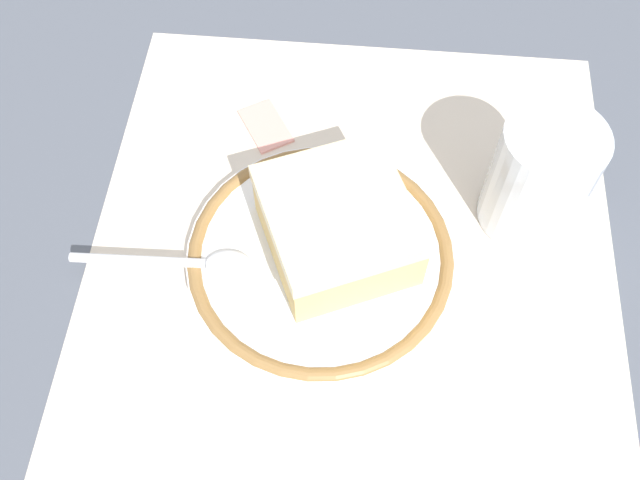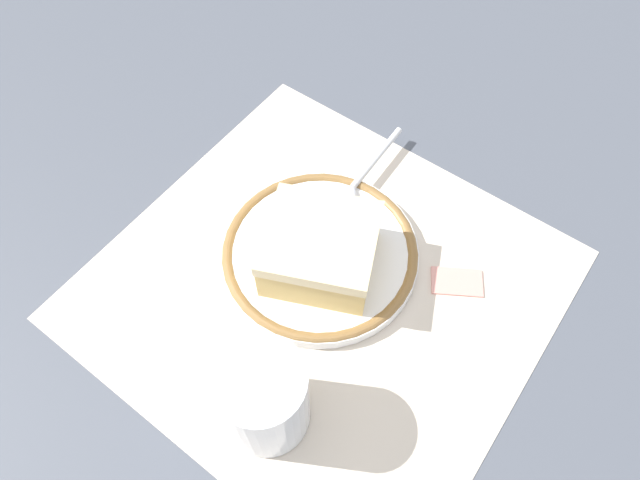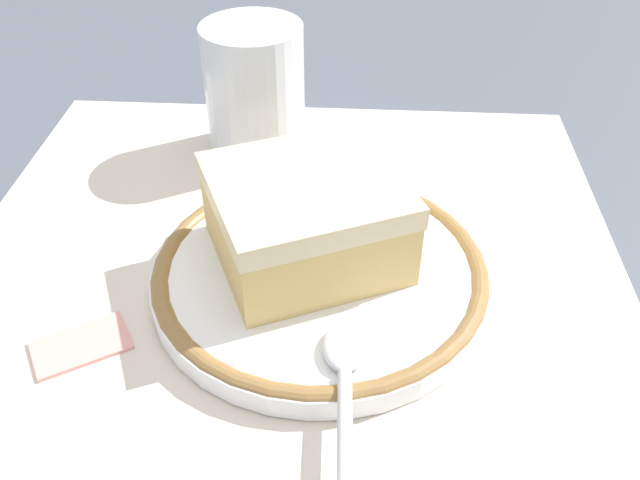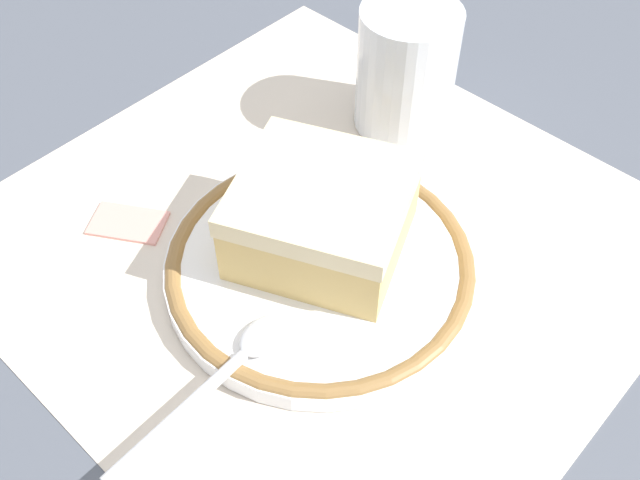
{
  "view_description": "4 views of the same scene",
  "coord_description": "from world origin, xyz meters",
  "px_view_note": "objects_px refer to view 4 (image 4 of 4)",
  "views": [
    {
      "loc": [
        -0.28,
        -0.0,
        0.47
      ],
      "look_at": [
        -0.02,
        0.02,
        0.03
      ],
      "focal_mm": 40.48,
      "sensor_mm": 36.0,
      "label": 1
    },
    {
      "loc": [
        0.15,
        -0.21,
        0.5
      ],
      "look_at": [
        -0.02,
        0.02,
        0.03
      ],
      "focal_mm": 32.33,
      "sensor_mm": 36.0,
      "label": 2
    },
    {
      "loc": [
        -0.04,
        0.32,
        0.28
      ],
      "look_at": [
        -0.02,
        0.02,
        0.03
      ],
      "focal_mm": 38.41,
      "sensor_mm": 36.0,
      "label": 3
    },
    {
      "loc": [
        -0.22,
        0.24,
        0.38
      ],
      "look_at": [
        -0.02,
        0.02,
        0.03
      ],
      "focal_mm": 41.67,
      "sensor_mm": 36.0,
      "label": 4
    }
  ],
  "objects_px": {
    "cake_slice": "(322,215)",
    "spoon": "(228,369)",
    "plate": "(320,266)",
    "sugar_packet": "(127,220)",
    "cup": "(405,77)"
  },
  "relations": [
    {
      "from": "spoon",
      "to": "cup",
      "type": "relative_size",
      "value": 1.39
    },
    {
      "from": "cake_slice",
      "to": "spoon",
      "type": "bearing_deg",
      "value": 104.15
    },
    {
      "from": "cake_slice",
      "to": "cup",
      "type": "xyz_separation_m",
      "value": [
        0.05,
        -0.14,
        0.0
      ]
    },
    {
      "from": "cup",
      "to": "plate",
      "type": "bearing_deg",
      "value": 110.51
    },
    {
      "from": "plate",
      "to": "cake_slice",
      "type": "height_order",
      "value": "cake_slice"
    },
    {
      "from": "plate",
      "to": "sugar_packet",
      "type": "xyz_separation_m",
      "value": [
        0.13,
        0.06,
        -0.01
      ]
    },
    {
      "from": "spoon",
      "to": "cup",
      "type": "distance_m",
      "value": 0.26
    },
    {
      "from": "plate",
      "to": "cake_slice",
      "type": "relative_size",
      "value": 1.48
    },
    {
      "from": "spoon",
      "to": "plate",
      "type": "bearing_deg",
      "value": -79.31
    },
    {
      "from": "cake_slice",
      "to": "spoon",
      "type": "height_order",
      "value": "cake_slice"
    },
    {
      "from": "plate",
      "to": "spoon",
      "type": "height_order",
      "value": "spoon"
    },
    {
      "from": "plate",
      "to": "cup",
      "type": "height_order",
      "value": "cup"
    },
    {
      "from": "plate",
      "to": "sugar_packet",
      "type": "bearing_deg",
      "value": 24.59
    },
    {
      "from": "cake_slice",
      "to": "cup",
      "type": "relative_size",
      "value": 1.39
    },
    {
      "from": "cup",
      "to": "cake_slice",
      "type": "bearing_deg",
      "value": 108.89
    }
  ]
}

